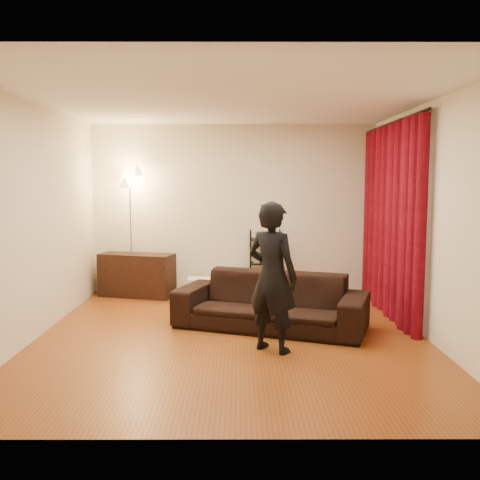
{
  "coord_description": "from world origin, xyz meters",
  "views": [
    {
      "loc": [
        0.08,
        -6.07,
        1.81
      ],
      "look_at": [
        0.1,
        0.3,
        1.1
      ],
      "focal_mm": 40.0,
      "sensor_mm": 36.0,
      "label": 1
    }
  ],
  "objects_px": {
    "sofa": "(270,301)",
    "storage_boxes": "(199,287)",
    "person": "(272,277)",
    "media_cabinet": "(137,275)",
    "wire_shelf": "(265,263)",
    "floor_lamp": "(131,233)"
  },
  "relations": [
    {
      "from": "sofa",
      "to": "storage_boxes",
      "type": "xyz_separation_m",
      "value": [
        -1.0,
        1.78,
        -0.18
      ]
    },
    {
      "from": "sofa",
      "to": "person",
      "type": "relative_size",
      "value": 1.44
    },
    {
      "from": "sofa",
      "to": "media_cabinet",
      "type": "distance_m",
      "value": 2.71
    },
    {
      "from": "sofa",
      "to": "wire_shelf",
      "type": "distance_m",
      "value": 1.92
    },
    {
      "from": "person",
      "to": "wire_shelf",
      "type": "relative_size",
      "value": 1.54
    },
    {
      "from": "sofa",
      "to": "storage_boxes",
      "type": "bearing_deg",
      "value": 139.11
    },
    {
      "from": "sofa",
      "to": "person",
      "type": "bearing_deg",
      "value": -72.61
    },
    {
      "from": "media_cabinet",
      "to": "wire_shelf",
      "type": "relative_size",
      "value": 1.11
    },
    {
      "from": "sofa",
      "to": "storage_boxes",
      "type": "height_order",
      "value": "sofa"
    },
    {
      "from": "sofa",
      "to": "floor_lamp",
      "type": "distance_m",
      "value": 2.87
    },
    {
      "from": "wire_shelf",
      "to": "media_cabinet",
      "type": "bearing_deg",
      "value": -158.01
    },
    {
      "from": "person",
      "to": "wire_shelf",
      "type": "bearing_deg",
      "value": -55.2
    },
    {
      "from": "person",
      "to": "storage_boxes",
      "type": "xyz_separation_m",
      "value": [
        -0.97,
        2.66,
        -0.65
      ]
    },
    {
      "from": "sofa",
      "to": "person",
      "type": "height_order",
      "value": "person"
    },
    {
      "from": "person",
      "to": "floor_lamp",
      "type": "distance_m",
      "value": 3.42
    },
    {
      "from": "floor_lamp",
      "to": "storage_boxes",
      "type": "bearing_deg",
      "value": -4.6
    },
    {
      "from": "storage_boxes",
      "to": "floor_lamp",
      "type": "height_order",
      "value": "floor_lamp"
    },
    {
      "from": "wire_shelf",
      "to": "sofa",
      "type": "bearing_deg",
      "value": -70.75
    },
    {
      "from": "media_cabinet",
      "to": "floor_lamp",
      "type": "bearing_deg",
      "value": -179.14
    },
    {
      "from": "person",
      "to": "sofa",
      "type": "bearing_deg",
      "value": -56.11
    },
    {
      "from": "sofa",
      "to": "media_cabinet",
      "type": "xyz_separation_m",
      "value": [
        -1.99,
        1.85,
        -0.0
      ]
    },
    {
      "from": "person",
      "to": "floor_lamp",
      "type": "height_order",
      "value": "floor_lamp"
    }
  ]
}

